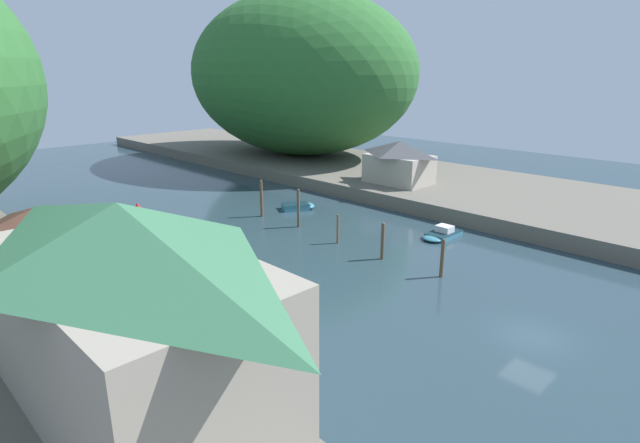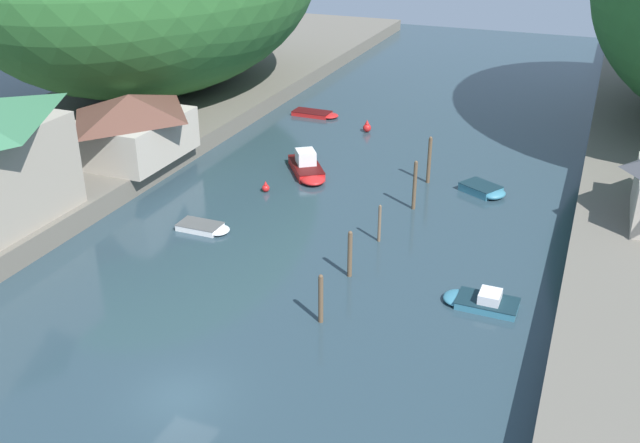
{
  "view_description": "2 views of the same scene",
  "coord_description": "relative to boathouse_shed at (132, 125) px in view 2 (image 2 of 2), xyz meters",
  "views": [
    {
      "loc": [
        -25.92,
        -9.24,
        14.29
      ],
      "look_at": [
        0.68,
        17.58,
        2.79
      ],
      "focal_mm": 28.0,
      "sensor_mm": 36.0,
      "label": 1
    },
    {
      "loc": [
        15.65,
        -21.72,
        21.48
      ],
      "look_at": [
        1.43,
        13.71,
        3.15
      ],
      "focal_mm": 40.0,
      "sensor_mm": 36.0,
      "label": 2
    }
  ],
  "objects": [
    {
      "name": "water_surface",
      "position": [
        17.95,
        7.59,
        -4.18
      ],
      "size": [
        130.0,
        130.0,
        0.0
      ],
      "primitive_type": "plane",
      "color": "#283D47",
      "rests_on": "ground"
    },
    {
      "name": "left_bank",
      "position": [
        -8.46,
        7.59,
        -3.41
      ],
      "size": [
        22.0,
        120.0,
        1.54
      ],
      "color": "#666056",
      "rests_on": "ground"
    },
    {
      "name": "boathouse_shed",
      "position": [
        0.0,
        0.0,
        0.0
      ],
      "size": [
        7.36,
        9.31,
        5.09
      ],
      "color": "#B2A899",
      "rests_on": "left_bank"
    },
    {
      "name": "boat_cabin_cruiser",
      "position": [
        26.74,
        6.49,
        -3.87
      ],
      "size": [
        3.97,
        3.43,
        0.63
      ],
      "rotation": [
        0.0,
        0.0,
        4.19
      ],
      "color": "teal",
      "rests_on": "water_surface"
    },
    {
      "name": "boat_yellow_tender",
      "position": [
        12.71,
        5.22,
        -3.65
      ],
      "size": [
        5.16,
        6.18,
        1.79
      ],
      "rotation": [
        0.0,
        0.0,
        3.75
      ],
      "color": "red",
      "rests_on": "water_surface"
    },
    {
      "name": "boat_red_skiff",
      "position": [
        29.29,
        -9.39,
        -3.87
      ],
      "size": [
        4.18,
        2.02,
        1.0
      ],
      "rotation": [
        0.0,
        0.0,
        1.56
      ],
      "color": "teal",
      "rests_on": "water_surface"
    },
    {
      "name": "boat_small_dinghy",
      "position": [
        10.27,
        -6.82,
        -3.97
      ],
      "size": [
        3.65,
        1.72,
        0.43
      ],
      "rotation": [
        0.0,
        0.0,
        4.71
      ],
      "color": "white",
      "rests_on": "water_surface"
    },
    {
      "name": "boat_far_right_bank",
      "position": [
        7.52,
        20.09,
        -3.97
      ],
      "size": [
        4.74,
        2.02,
        0.43
      ],
      "rotation": [
        0.0,
        0.0,
        4.69
      ],
      "color": "red",
      "rests_on": "water_surface"
    },
    {
      "name": "mooring_post_nearest",
      "position": [
        21.63,
        -14.2,
        -2.71
      ],
      "size": [
        0.27,
        0.27,
        2.92
      ],
      "color": "brown",
      "rests_on": "water_surface"
    },
    {
      "name": "mooring_post_second",
      "position": [
        21.4,
        -8.99,
        -2.66
      ],
      "size": [
        0.28,
        0.28,
        3.01
      ],
      "color": "brown",
      "rests_on": "water_surface"
    },
    {
      "name": "mooring_post_middle",
      "position": [
        21.65,
        -3.94,
        -2.86
      ],
      "size": [
        0.21,
        0.21,
        2.62
      ],
      "color": "brown",
      "rests_on": "water_surface"
    },
    {
      "name": "mooring_post_fourth",
      "position": [
        22.41,
        1.88,
        -2.32
      ],
      "size": [
        0.27,
        0.27,
        3.71
      ],
      "color": "brown",
      "rests_on": "water_surface"
    },
    {
      "name": "mooring_post_farthest",
      "position": [
        22.16,
        7.13,
        -2.27
      ],
      "size": [
        0.29,
        0.29,
        3.79
      ],
      "color": "brown",
      "rests_on": "water_surface"
    },
    {
      "name": "channel_buoy_near",
      "position": [
        11.13,
        0.73,
        -3.84
      ],
      "size": [
        0.58,
        0.58,
        0.87
      ],
      "color": "red",
      "rests_on": "water_surface"
    },
    {
      "name": "channel_buoy_far",
      "position": [
        13.76,
        17.22,
        -3.72
      ],
      "size": [
        0.78,
        0.78,
        1.17
      ],
      "color": "red",
      "rests_on": "water_surface"
    },
    {
      "name": "person_on_quay",
      "position": [
        0.06,
        -1.23,
        -1.66
      ],
      "size": [
        0.33,
        0.43,
        1.69
      ],
      "rotation": [
        0.0,
        0.0,
        1.89
      ],
      "color": "#282D3D",
      "rests_on": "left_bank"
    }
  ]
}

